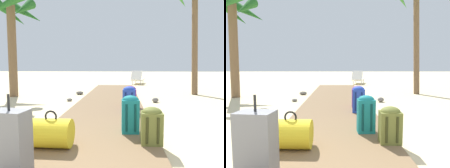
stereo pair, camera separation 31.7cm
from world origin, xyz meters
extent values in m
plane|color=beige|center=(0.00, 3.87, 0.00)|extent=(60.00, 60.00, 0.00)
cube|color=brown|center=(0.00, 4.83, 0.04)|extent=(1.82, 9.67, 0.08)
cube|color=#2847B7|center=(0.53, 3.54, 0.34)|extent=(0.29, 0.24, 0.52)
ellipsoid|color=#2847B7|center=(0.53, 3.54, 0.60)|extent=(0.28, 0.23, 0.14)
cylinder|color=navy|center=(0.46, 3.43, 0.34)|extent=(0.04, 0.04, 0.42)
cylinder|color=navy|center=(0.59, 3.42, 0.34)|extent=(0.04, 0.04, 0.42)
cylinder|color=gold|center=(-0.54, 1.56, 0.27)|extent=(0.54, 0.39, 0.37)
torus|color=black|center=(-0.54, 1.56, 0.48)|extent=(0.16, 0.03, 0.16)
cube|color=slate|center=(-0.72, 0.94, 0.39)|extent=(0.37, 0.27, 0.63)
cylinder|color=black|center=(-0.72, 0.94, 0.79)|extent=(0.02, 0.02, 0.16)
cube|color=#6B2D84|center=(0.58, 4.10, 0.31)|extent=(0.31, 0.26, 0.46)
ellipsoid|color=#6B2D84|center=(0.58, 4.10, 0.54)|extent=(0.30, 0.24, 0.15)
cylinder|color=#351642|center=(0.50, 3.98, 0.31)|extent=(0.04, 0.04, 0.37)
cylinder|color=#351642|center=(0.65, 3.98, 0.31)|extent=(0.04, 0.04, 0.37)
cube|color=#197A7F|center=(0.51, 2.17, 0.34)|extent=(0.28, 0.21, 0.53)
ellipsoid|color=#197A7F|center=(0.51, 2.17, 0.61)|extent=(0.26, 0.20, 0.13)
cylinder|color=#0C3D3F|center=(0.45, 2.07, 0.34)|extent=(0.04, 0.04, 0.42)
cylinder|color=#0C3D3F|center=(0.58, 2.08, 0.34)|extent=(0.04, 0.04, 0.42)
cube|color=olive|center=(0.78, 1.75, 0.30)|extent=(0.29, 0.23, 0.43)
ellipsoid|color=olive|center=(0.78, 1.75, 0.51)|extent=(0.27, 0.22, 0.14)
cylinder|color=#333516|center=(0.71, 1.63, 0.30)|extent=(0.04, 0.04, 0.35)
cylinder|color=#333516|center=(0.85, 1.63, 0.30)|extent=(0.04, 0.04, 0.35)
cylinder|color=brown|center=(-3.57, 6.12, 1.63)|extent=(0.29, 0.34, 3.26)
cone|color=#236023|center=(-3.05, 6.03, 3.09)|extent=(0.55, 1.13, 0.87)
cone|color=#236023|center=(-3.31, 6.82, 3.11)|extent=(1.53, 0.87, 1.00)
cone|color=#236023|center=(-3.84, 6.64, 3.06)|extent=(1.18, 0.86, 1.00)
cone|color=#236023|center=(-3.32, 5.46, 3.08)|extent=(1.42, 0.82, 1.08)
cylinder|color=brown|center=(3.18, 7.12, 2.08)|extent=(0.22, 0.63, 4.16)
cube|color=white|center=(1.32, 11.27, 0.26)|extent=(0.90, 1.50, 0.08)
cube|color=white|center=(1.19, 10.69, 0.54)|extent=(0.68, 0.57, 0.54)
cylinder|color=silver|center=(1.21, 11.87, 0.11)|extent=(0.04, 0.04, 0.22)
cylinder|color=silver|center=(1.68, 11.76, 0.11)|extent=(0.04, 0.04, 0.22)
cylinder|color=silver|center=(0.96, 10.77, 0.11)|extent=(0.04, 0.04, 0.22)
cylinder|color=silver|center=(1.43, 10.67, 0.11)|extent=(0.04, 0.04, 0.22)
ellipsoid|color=#5B5651|center=(-1.28, 6.70, 0.06)|extent=(0.29, 0.25, 0.13)
ellipsoid|color=slate|center=(1.39, 5.19, 0.07)|extent=(0.27, 0.25, 0.15)
ellipsoid|color=slate|center=(-1.30, 5.28, 0.04)|extent=(0.23, 0.22, 0.09)
camera|label=1|loc=(0.38, -0.91, 1.15)|focal=32.00mm
camera|label=2|loc=(0.07, -0.92, 1.15)|focal=32.00mm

